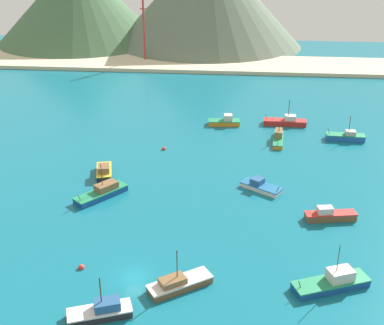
% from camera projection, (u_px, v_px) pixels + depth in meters
% --- Properties ---
extents(ground, '(260.00, 280.00, 0.50)m').
position_uv_depth(ground, '(164.00, 183.00, 99.33)').
color(ground, '#146B7F').
extents(fishing_boat_0, '(10.72, 3.17, 6.56)m').
position_uv_depth(fishing_boat_0, '(286.00, 121.00, 127.41)').
color(fishing_boat_0, red).
rests_on(fishing_boat_0, ground).
extents(fishing_boat_1, '(4.60, 7.68, 2.43)m').
position_uv_depth(fishing_boat_1, '(104.00, 171.00, 101.32)').
color(fishing_boat_1, '#232328').
rests_on(fishing_boat_1, ground).
extents(fishing_boat_2, '(8.29, 6.91, 2.06)m').
position_uv_depth(fishing_boat_2, '(261.00, 186.00, 96.04)').
color(fishing_boat_2, silver).
rests_on(fishing_boat_2, ground).
extents(fishing_boat_3, '(8.05, 3.68, 2.65)m').
position_uv_depth(fishing_boat_3, '(225.00, 121.00, 127.41)').
color(fishing_boat_3, orange).
rests_on(fishing_boat_3, ground).
extents(fishing_boat_4, '(3.07, 9.91, 4.96)m').
position_uv_depth(fishing_boat_4, '(278.00, 138.00, 117.64)').
color(fishing_boat_4, orange).
rests_on(fishing_boat_4, ground).
extents(fishing_boat_6, '(8.97, 9.92, 6.54)m').
position_uv_depth(fishing_boat_6, '(102.00, 192.00, 93.37)').
color(fishing_boat_6, '#14478C').
rests_on(fishing_boat_6, ground).
extents(fishing_boat_7, '(8.59, 5.46, 5.99)m').
position_uv_depth(fishing_boat_7, '(102.00, 311.00, 64.49)').
color(fishing_boat_7, '#232328').
rests_on(fishing_boat_7, ground).
extents(fishing_boat_8, '(8.93, 3.10, 5.99)m').
position_uv_depth(fishing_boat_8, '(346.00, 137.00, 118.23)').
color(fishing_boat_8, '#1E5BA8').
rests_on(fishing_boat_8, ground).
extents(fishing_boat_9, '(8.92, 3.65, 2.45)m').
position_uv_depth(fishing_boat_9, '(330.00, 215.00, 85.98)').
color(fishing_boat_9, brown).
rests_on(fishing_boat_9, ground).
extents(fishing_boat_10, '(11.21, 6.97, 6.80)m').
position_uv_depth(fishing_boat_10, '(333.00, 282.00, 69.78)').
color(fishing_boat_10, '#14478C').
rests_on(fishing_boat_10, ground).
extents(fishing_boat_11, '(9.13, 7.47, 6.20)m').
position_uv_depth(fishing_boat_11, '(179.00, 283.00, 69.68)').
color(fishing_boat_11, brown).
rests_on(fishing_boat_11, ground).
extents(buoy_0, '(0.90, 0.90, 0.90)m').
position_uv_depth(buoy_0, '(164.00, 149.00, 113.41)').
color(buoy_0, red).
rests_on(buoy_0, ground).
extents(buoy_1, '(0.91, 0.91, 0.91)m').
position_uv_depth(buoy_1, '(81.00, 267.00, 73.90)').
color(buoy_1, red).
rests_on(buoy_1, ground).
extents(beach_strip, '(247.00, 24.00, 1.20)m').
position_uv_depth(beach_strip, '(201.00, 63.00, 182.66)').
color(beach_strip, beige).
rests_on(beach_strip, ground).
extents(hill_west, '(70.22, 70.22, 34.52)m').
position_uv_depth(hill_west, '(78.00, 1.00, 210.08)').
color(hill_west, '#476B47').
rests_on(hill_west, ground).
extents(radio_tower, '(2.32, 1.85, 23.19)m').
position_uv_depth(radio_tower, '(144.00, 30.00, 181.39)').
color(radio_tower, '#B7332D').
rests_on(radio_tower, ground).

